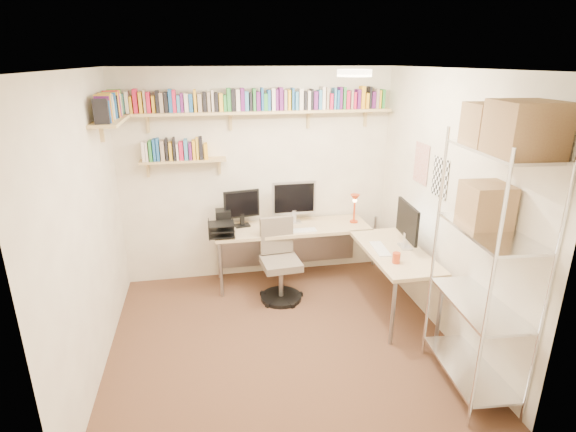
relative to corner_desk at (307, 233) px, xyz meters
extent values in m
plane|color=#4A311F|center=(-0.48, -0.95, -0.70)|extent=(3.20, 3.20, 0.00)
cube|color=beige|center=(-0.48, 0.55, 0.55)|extent=(3.20, 0.04, 2.50)
cube|color=beige|center=(-2.08, -0.95, 0.55)|extent=(0.04, 3.00, 2.50)
cube|color=beige|center=(1.12, -0.95, 0.55)|extent=(0.04, 3.00, 2.50)
cube|color=beige|center=(-0.48, -2.45, 0.55)|extent=(3.20, 0.04, 2.50)
cube|color=silver|center=(-0.48, -0.95, 1.80)|extent=(3.20, 3.00, 0.04)
cube|color=silver|center=(1.11, -0.40, 0.85)|extent=(0.01, 0.30, 0.42)
cube|color=white|center=(1.11, -0.80, 0.80)|extent=(0.01, 0.28, 0.38)
cylinder|color=#FFEAC6|center=(0.22, -0.75, 1.76)|extent=(0.30, 0.30, 0.06)
cube|color=tan|center=(-0.48, 0.43, 1.32)|extent=(3.05, 0.25, 0.03)
cube|color=tan|center=(-1.96, 0.00, 1.32)|extent=(0.25, 1.00, 0.03)
cube|color=tan|center=(-1.33, 0.45, 0.80)|extent=(0.95, 0.20, 0.02)
cube|color=tan|center=(-1.68, 0.49, 1.25)|extent=(0.03, 0.20, 0.20)
cube|color=tan|center=(-0.78, 0.49, 1.25)|extent=(0.03, 0.20, 0.20)
cube|color=tan|center=(0.12, 0.49, 1.25)|extent=(0.03, 0.20, 0.20)
cube|color=tan|center=(0.82, 0.49, 1.25)|extent=(0.03, 0.20, 0.20)
cube|color=teal|center=(-1.95, 0.43, 1.44)|extent=(0.03, 0.12, 0.21)
cube|color=teal|center=(-1.90, 0.43, 1.44)|extent=(0.04, 0.12, 0.20)
cube|color=silver|center=(-1.85, 0.43, 1.45)|extent=(0.03, 0.14, 0.22)
cube|color=gold|center=(-1.82, 0.43, 1.42)|extent=(0.02, 0.14, 0.17)
cube|color=#CF1B43|center=(-1.77, 0.43, 1.46)|extent=(0.04, 0.13, 0.25)
cube|color=gold|center=(-1.72, 0.43, 1.44)|extent=(0.03, 0.15, 0.21)
cube|color=tan|center=(-1.68, 0.43, 1.46)|extent=(0.03, 0.11, 0.24)
cube|color=#CF1B43|center=(-1.64, 0.43, 1.44)|extent=(0.04, 0.12, 0.21)
cube|color=gold|center=(-1.59, 0.43, 1.42)|extent=(0.03, 0.11, 0.17)
cube|color=black|center=(-1.55, 0.43, 1.45)|extent=(0.03, 0.15, 0.23)
cube|color=tan|center=(-1.51, 0.43, 1.44)|extent=(0.04, 0.14, 0.20)
cube|color=black|center=(-1.46, 0.43, 1.44)|extent=(0.04, 0.14, 0.21)
cube|color=#1E589D|center=(-1.41, 0.43, 1.46)|extent=(0.04, 0.13, 0.24)
cube|color=#CF1B43|center=(-1.38, 0.43, 1.45)|extent=(0.03, 0.14, 0.23)
cube|color=teal|center=(-1.33, 0.43, 1.43)|extent=(0.03, 0.13, 0.18)
cube|color=#5C1A62|center=(-1.30, 0.43, 1.44)|extent=(0.03, 0.12, 0.20)
cube|color=silver|center=(-1.25, 0.43, 1.43)|extent=(0.04, 0.11, 0.19)
cube|color=#1E589D|center=(-1.20, 0.43, 1.43)|extent=(0.04, 0.13, 0.19)
cube|color=gold|center=(-1.16, 0.43, 1.45)|extent=(0.03, 0.13, 0.23)
cube|color=tan|center=(-1.11, 0.43, 1.43)|extent=(0.04, 0.13, 0.19)
cube|color=black|center=(-1.06, 0.43, 1.44)|extent=(0.04, 0.12, 0.21)
cube|color=tan|center=(-1.01, 0.43, 1.44)|extent=(0.03, 0.11, 0.21)
cube|color=silver|center=(-0.97, 0.43, 1.45)|extent=(0.03, 0.11, 0.22)
cube|color=black|center=(-0.93, 0.43, 1.44)|extent=(0.04, 0.15, 0.20)
cube|color=gold|center=(-0.88, 0.43, 1.43)|extent=(0.04, 0.13, 0.19)
cube|color=#2B8338|center=(-0.84, 0.43, 1.42)|extent=(0.03, 0.12, 0.17)
cube|color=#2B8338|center=(-0.80, 0.43, 1.46)|extent=(0.04, 0.11, 0.24)
cube|color=black|center=(-0.75, 0.43, 1.46)|extent=(0.04, 0.14, 0.24)
cube|color=silver|center=(-0.70, 0.43, 1.45)|extent=(0.04, 0.14, 0.23)
cube|color=#5C1A62|center=(-0.65, 0.43, 1.46)|extent=(0.04, 0.15, 0.24)
cube|color=teal|center=(-0.61, 0.43, 1.44)|extent=(0.04, 0.13, 0.21)
cube|color=black|center=(-0.56, 0.43, 1.43)|extent=(0.03, 0.14, 0.19)
cube|color=#2B8338|center=(-0.52, 0.43, 1.46)|extent=(0.03, 0.14, 0.24)
cube|color=#5C1A62|center=(-0.48, 0.43, 1.44)|extent=(0.04, 0.14, 0.20)
cube|color=#1E589D|center=(-0.43, 0.43, 1.46)|extent=(0.02, 0.12, 0.25)
cube|color=#2B8338|center=(-0.40, 0.43, 1.43)|extent=(0.04, 0.13, 0.18)
cube|color=#1E589D|center=(-0.36, 0.43, 1.45)|extent=(0.03, 0.13, 0.22)
cube|color=silver|center=(-0.31, 0.43, 1.46)|extent=(0.04, 0.15, 0.24)
cube|color=#5C1A62|center=(-0.27, 0.43, 1.45)|extent=(0.03, 0.12, 0.23)
cube|color=#5C1A62|center=(-0.23, 0.43, 1.46)|extent=(0.04, 0.14, 0.25)
cube|color=tan|center=(-0.18, 0.43, 1.44)|extent=(0.03, 0.12, 0.21)
cube|color=gold|center=(-0.13, 0.43, 1.45)|extent=(0.03, 0.12, 0.22)
cube|color=#1E589D|center=(-0.09, 0.43, 1.46)|extent=(0.02, 0.13, 0.24)
cube|color=teal|center=(-0.05, 0.43, 1.44)|extent=(0.03, 0.12, 0.20)
cube|color=silver|center=(0.00, 0.43, 1.45)|extent=(0.04, 0.12, 0.23)
cube|color=black|center=(0.05, 0.43, 1.44)|extent=(0.03, 0.13, 0.20)
cube|color=silver|center=(0.09, 0.43, 1.44)|extent=(0.03, 0.15, 0.21)
cube|color=black|center=(0.13, 0.43, 1.45)|extent=(0.02, 0.11, 0.23)
cube|color=#5C1A62|center=(0.17, 0.43, 1.44)|extent=(0.04, 0.14, 0.20)
cube|color=teal|center=(0.22, 0.43, 1.44)|extent=(0.04, 0.12, 0.21)
cube|color=silver|center=(0.26, 0.43, 1.46)|extent=(0.04, 0.13, 0.25)
cube|color=tan|center=(0.30, 0.43, 1.46)|extent=(0.03, 0.13, 0.24)
cube|color=#CF1B43|center=(0.35, 0.43, 1.42)|extent=(0.04, 0.13, 0.17)
cube|color=teal|center=(0.39, 0.43, 1.45)|extent=(0.02, 0.14, 0.23)
cube|color=#1E589D|center=(0.42, 0.43, 1.44)|extent=(0.02, 0.15, 0.21)
cube|color=#5C1A62|center=(0.46, 0.43, 1.46)|extent=(0.03, 0.12, 0.24)
cube|color=#2B8338|center=(0.50, 0.43, 1.46)|extent=(0.03, 0.12, 0.24)
cube|color=#CF1B43|center=(0.54, 0.43, 1.44)|extent=(0.04, 0.13, 0.20)
cube|color=tan|center=(0.59, 0.43, 1.44)|extent=(0.02, 0.14, 0.20)
cube|color=#CF1B43|center=(0.62, 0.43, 1.43)|extent=(0.03, 0.14, 0.19)
cube|color=#5C1A62|center=(0.67, 0.43, 1.44)|extent=(0.04, 0.15, 0.21)
cube|color=gold|center=(0.72, 0.43, 1.46)|extent=(0.04, 0.12, 0.25)
cube|color=gold|center=(0.77, 0.43, 1.42)|extent=(0.03, 0.13, 0.17)
cube|color=black|center=(0.81, 0.43, 1.46)|extent=(0.03, 0.12, 0.24)
cube|color=#5C1A62|center=(0.85, 0.43, 1.43)|extent=(0.04, 0.11, 0.19)
cube|color=tan|center=(0.90, 0.43, 1.45)|extent=(0.03, 0.14, 0.22)
cube|color=gold|center=(0.93, 0.43, 1.44)|extent=(0.02, 0.13, 0.20)
cube|color=#2B8338|center=(0.97, 0.43, 1.44)|extent=(0.03, 0.14, 0.21)
cube|color=black|center=(-1.96, -0.43, 1.45)|extent=(0.12, 0.04, 0.22)
cube|color=#1E589D|center=(-1.96, -0.38, 1.43)|extent=(0.13, 0.03, 0.19)
cube|color=#5C1A62|center=(-1.96, -0.34, 1.45)|extent=(0.13, 0.02, 0.23)
cube|color=gold|center=(-1.96, -0.30, 1.46)|extent=(0.14, 0.02, 0.24)
cube|color=gold|center=(-1.96, -0.27, 1.45)|extent=(0.11, 0.02, 0.23)
cube|color=#1E589D|center=(-1.96, -0.23, 1.45)|extent=(0.13, 0.04, 0.23)
cube|color=gold|center=(-1.96, -0.18, 1.46)|extent=(0.11, 0.04, 0.25)
cube|color=silver|center=(-1.96, -0.14, 1.44)|extent=(0.12, 0.02, 0.21)
cube|color=tan|center=(-1.96, -0.11, 1.45)|extent=(0.11, 0.02, 0.23)
cube|color=teal|center=(-1.96, -0.07, 1.43)|extent=(0.11, 0.03, 0.18)
cube|color=#1E589D|center=(-1.96, -0.03, 1.46)|extent=(0.13, 0.04, 0.24)
cube|color=black|center=(-1.96, 0.02, 1.44)|extent=(0.15, 0.03, 0.21)
cube|color=gold|center=(-1.96, 0.06, 1.46)|extent=(0.15, 0.04, 0.24)
cube|color=#CF1B43|center=(-1.96, 0.11, 1.46)|extent=(0.15, 0.04, 0.25)
cube|color=#5C1A62|center=(-1.96, 0.17, 1.43)|extent=(0.14, 0.04, 0.19)
cube|color=silver|center=(-1.96, 0.22, 1.44)|extent=(0.15, 0.03, 0.21)
cube|color=gold|center=(-1.96, 0.26, 1.46)|extent=(0.13, 0.04, 0.25)
cube|color=#2B8338|center=(-1.96, 0.30, 1.46)|extent=(0.13, 0.03, 0.25)
cube|color=gold|center=(-1.96, 0.35, 1.44)|extent=(0.12, 0.03, 0.21)
cube|color=#2B8338|center=(-1.96, 0.39, 1.43)|extent=(0.11, 0.04, 0.20)
cube|color=silver|center=(-1.96, 0.43, 1.44)|extent=(0.14, 0.02, 0.20)
cube|color=silver|center=(-1.75, 0.45, 0.92)|extent=(0.03, 0.14, 0.22)
cube|color=silver|center=(-1.71, 0.45, 0.92)|extent=(0.02, 0.15, 0.21)
cube|color=#2B8338|center=(-1.67, 0.45, 0.93)|extent=(0.03, 0.15, 0.22)
cube|color=#1E589D|center=(-1.63, 0.45, 0.93)|extent=(0.03, 0.13, 0.24)
cube|color=#1E589D|center=(-1.59, 0.45, 0.94)|extent=(0.03, 0.13, 0.24)
cube|color=tan|center=(-1.55, 0.45, 0.92)|extent=(0.04, 0.14, 0.22)
cube|color=black|center=(-1.50, 0.45, 0.94)|extent=(0.03, 0.12, 0.24)
cube|color=gold|center=(-1.46, 0.45, 0.91)|extent=(0.03, 0.12, 0.20)
cube|color=black|center=(-1.42, 0.45, 0.94)|extent=(0.02, 0.15, 0.25)
cube|color=silver|center=(-1.39, 0.45, 0.91)|extent=(0.02, 0.14, 0.18)
cube|color=#CF1B43|center=(-1.35, 0.45, 0.91)|extent=(0.04, 0.12, 0.20)
cube|color=teal|center=(-1.29, 0.45, 0.93)|extent=(0.04, 0.15, 0.22)
cube|color=#5C1A62|center=(-1.25, 0.45, 0.91)|extent=(0.03, 0.15, 0.19)
cube|color=gold|center=(-1.21, 0.45, 0.92)|extent=(0.03, 0.12, 0.21)
cube|color=gold|center=(-1.17, 0.45, 0.93)|extent=(0.03, 0.12, 0.24)
cube|color=black|center=(-1.13, 0.45, 0.94)|extent=(0.04, 0.14, 0.25)
cube|color=gold|center=(-1.08, 0.45, 0.90)|extent=(0.04, 0.14, 0.17)
cube|color=#CFB286|center=(-0.13, 0.23, -0.01)|extent=(1.82, 0.57, 0.04)
cube|color=#CFB286|center=(0.78, -0.66, -0.01)|extent=(0.57, 1.24, 0.04)
cylinder|color=gray|center=(-0.99, -0.01, -0.36)|extent=(0.04, 0.04, 0.67)
cylinder|color=gray|center=(-0.99, 0.47, -0.36)|extent=(0.04, 0.04, 0.67)
cylinder|color=gray|center=(1.01, 0.47, -0.36)|extent=(0.04, 0.04, 0.67)
cylinder|color=gray|center=(0.54, -1.23, -0.36)|extent=(0.04, 0.04, 0.67)
cylinder|color=gray|center=(1.01, -1.23, -0.36)|extent=(0.04, 0.04, 0.67)
cube|color=gray|center=(-0.13, 0.48, -0.32)|extent=(1.72, 0.02, 0.53)
cube|color=silver|center=(-0.08, 0.34, 0.32)|extent=(0.53, 0.03, 0.40)
cube|color=black|center=(-0.08, 0.33, 0.32)|extent=(0.47, 0.00, 0.35)
cube|color=black|center=(-0.71, 0.34, 0.29)|extent=(0.42, 0.03, 0.32)
cube|color=black|center=(0.91, -0.61, 0.31)|extent=(0.03, 0.55, 0.36)
cube|color=white|center=(0.89, -0.61, 0.31)|extent=(0.00, 0.50, 0.31)
cube|color=white|center=(-0.08, 0.06, 0.02)|extent=(0.40, 0.12, 0.01)
cube|color=white|center=(0.63, -0.61, 0.02)|extent=(0.12, 0.38, 0.01)
cylinder|color=#C23810|center=(0.63, 0.23, 0.02)|extent=(0.10, 0.10, 0.02)
cylinder|color=#C23810|center=(0.63, 0.23, 0.16)|extent=(0.02, 0.02, 0.27)
cone|color=#C23810|center=(0.63, 0.23, 0.32)|extent=(0.11, 0.11, 0.09)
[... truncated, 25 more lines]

